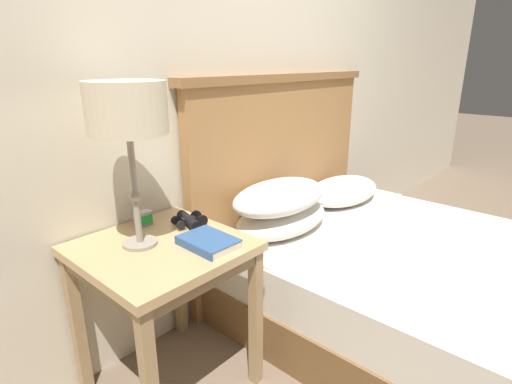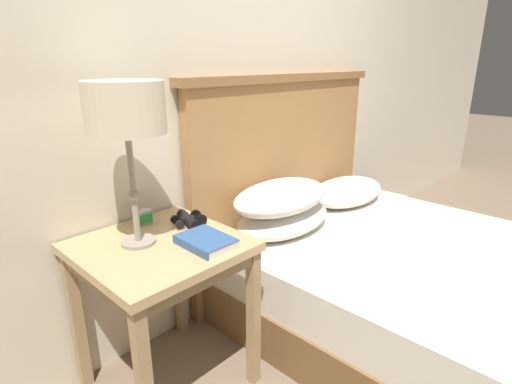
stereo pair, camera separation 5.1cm
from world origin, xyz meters
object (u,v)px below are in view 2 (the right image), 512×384
Objects in this scene: alarm_clock at (143,217)px; binoculars_pair at (188,220)px; bed at (397,272)px; nightstand at (161,263)px; table_lamp at (125,112)px; book_on_nightstand at (205,241)px.

binoculars_pair is at bearing -49.02° from alarm_clock.
binoculars_pair is (-0.88, 0.56, 0.40)m from bed.
bed is at bearing -24.92° from nightstand.
alarm_clock is at bearing 52.61° from table_lamp.
bed is at bearing -26.13° from table_lamp.
table_lamp is 3.65× the size of binoculars_pair.
binoculars_pair is (0.24, 0.01, -0.47)m from table_lamp.
table_lamp is (-0.06, 0.06, 0.59)m from nightstand.
book_on_nightstand is at bearing -82.44° from alarm_clock.
bed reaches higher than binoculars_pair.
table_lamp reaches higher than bed.
nightstand is 0.25m from alarm_clock.
nightstand is 9.47× the size of alarm_clock.
book_on_nightstand is 3.11× the size of alarm_clock.
book_on_nightstand reaches higher than nightstand.
nightstand is 0.23m from binoculars_pair.
binoculars_pair is (0.19, 0.06, 0.11)m from nightstand.
bed is at bearing -34.98° from alarm_clock.
bed is 2.97× the size of table_lamp.
binoculars_pair is (0.08, 0.21, 0.01)m from book_on_nightstand.
alarm_clock is at bearing 97.56° from book_on_nightstand.
bed reaches higher than alarm_clock.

